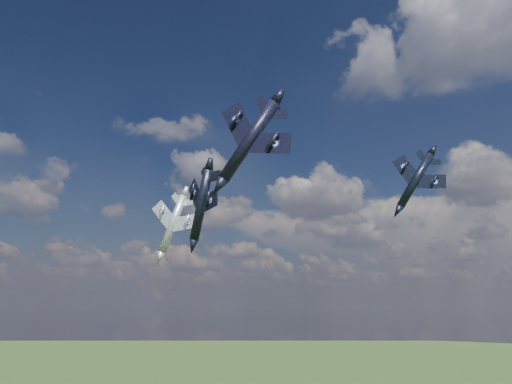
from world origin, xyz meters
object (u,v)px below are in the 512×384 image
Objects in this scene: jet_high_navy at (416,180)px; jet_left_silver at (173,224)px; jet_right_navy at (249,141)px; jet_lead_navy at (201,204)px.

jet_left_silver is (-45.83, -10.31, -3.86)m from jet_high_navy.
jet_right_navy is 33.53m from jet_high_navy.
jet_lead_navy is 0.94× the size of jet_left_silver.
jet_left_silver is (-36.79, 21.98, -3.74)m from jet_right_navy.
jet_right_navy reaches higher than jet_high_navy.
jet_right_navy reaches higher than jet_lead_navy.
jet_left_silver is at bearing 171.73° from jet_high_navy.
jet_high_navy is at bearing -4.68° from jet_left_silver.
jet_high_navy reaches higher than jet_lead_navy.
jet_high_navy is (9.04, 32.29, 0.12)m from jet_right_navy.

